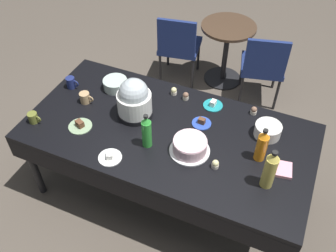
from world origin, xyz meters
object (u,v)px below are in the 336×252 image
Objects in this scene: soda_bottle_ginger_ale at (270,170)px; maroon_chair_right at (263,64)px; cupcake_cocoa at (254,111)px; maroon_chair_left at (179,44)px; slow_cooker at (134,100)px; ceramic_snack_bowl at (268,130)px; soda_bottle_lime_soda at (147,132)px; coffee_mug_tan at (85,98)px; cupcake_berry at (174,91)px; potluck_table at (168,136)px; cupcake_mint at (215,164)px; coffee_mug_olive at (33,118)px; dessert_plate_sage at (80,125)px; soda_bottle_orange_juice at (262,146)px; coffee_mug_navy at (71,83)px; cupcake_lemon at (186,96)px; dessert_plate_teal at (213,105)px; glass_salad_bowl at (115,84)px; frosted_layer_cake at (190,146)px; dessert_plate_cobalt at (202,123)px; dessert_plate_white at (110,157)px; round_cafe_table at (227,43)px.

maroon_chair_right is (-0.38, 1.72, -0.41)m from soda_bottle_ginger_ale.
cupcake_cocoa is 1.55m from maroon_chair_left.
slow_cooker is 1.71× the size of ceramic_snack_bowl.
maroon_chair_left is at bearing 104.90° from soda_bottle_lime_soda.
cupcake_berry is at bearing 31.60° from coffee_mug_tan.
potluck_table is 0.49m from cupcake_mint.
coffee_mug_olive is (-1.44, -0.13, 0.01)m from cupcake_mint.
soda_bottle_ginger_ale is at bearing 1.43° from dessert_plate_sage.
soda_bottle_orange_juice is 1.68m from coffee_mug_navy.
slow_cooker is 0.46m from dessert_plate_sage.
cupcake_lemon is (0.62, 0.63, 0.02)m from dessert_plate_sage.
slow_cooker is 1.69m from maroon_chair_right.
cupcake_mint is 0.38m from soda_bottle_ginger_ale.
cupcake_berry is at bearing 170.71° from cupcake_lemon.
cupcake_berry reaches higher than dessert_plate_teal.
ceramic_snack_bowl reaches higher than cupcake_berry.
cupcake_cocoa and cupcake_berry have the same top height.
cupcake_mint is (-0.26, -0.45, -0.02)m from ceramic_snack_bowl.
coffee_mug_navy reaches higher than cupcake_mint.
potluck_table is 0.85m from soda_bottle_ginger_ale.
coffee_mug_tan reaches higher than glass_salad_bowl.
frosted_layer_cake is 0.58m from cupcake_lemon.
slow_cooker reaches higher than dessert_plate_cobalt.
dessert_plate_white is 1.06× the size of dessert_plate_teal.
cupcake_cocoa is at bearing 45.72° from soda_bottle_lime_soda.
maroon_chair_right reaches higher than coffee_mug_tan.
maroon_chair_left reaches higher than dessert_plate_sage.
coffee_mug_tan is at bearing -176.49° from slow_cooker.
maroon_chair_left is at bearing 110.26° from cupcake_berry.
maroon_chair_left is 1.00× the size of maroon_chair_right.
dessert_plate_cobalt is at bearing -98.88° from maroon_chair_right.
dessert_plate_cobalt is (-0.02, 0.30, -0.04)m from frosted_layer_cake.
frosted_layer_cake reaches higher than ceramic_snack_bowl.
coffee_mug_navy is (-1.18, -0.03, 0.04)m from dessert_plate_cobalt.
maroon_chair_left reaches higher than coffee_mug_olive.
coffee_mug_navy is at bearing -178.73° from dessert_plate_cobalt.
potluck_table is 17.84× the size of coffee_mug_tan.
frosted_layer_cake is 0.58m from soda_bottle_ginger_ale.
dessert_plate_sage is (-1.34, -0.49, -0.04)m from ceramic_snack_bowl.
dessert_plate_white is 0.41m from dessert_plate_sage.
glass_salad_bowl is 3.05× the size of cupcake_cocoa.
coffee_mug_tan is 0.17× the size of round_cafe_table.
soda_bottle_ginger_ale is at bearing -77.52° from maroon_chair_right.
potluck_table is 7.77× the size of soda_bottle_orange_juice.
cupcake_mint is 2.02m from round_cafe_table.
cupcake_lemon is 0.60m from soda_bottle_lime_soda.
soda_bottle_orange_juice is at bearing 23.75° from dessert_plate_white.
maroon_chair_right is (1.06, 1.75, -0.27)m from dessert_plate_sage.
cupcake_mint is (0.71, 0.22, 0.02)m from dessert_plate_white.
cupcake_cocoa is 0.21× the size of soda_bottle_ginger_ale.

